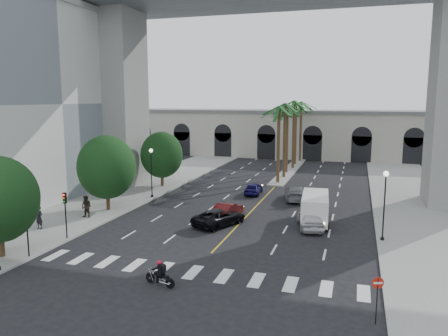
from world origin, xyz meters
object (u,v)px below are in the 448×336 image
(car_d, at_px, (296,193))
(cargo_van, at_px, (315,207))
(traffic_signal_near, at_px, (27,222))
(car_c, at_px, (219,217))
(lamp_post_left_far, at_px, (151,169))
(pedestrian_a, at_px, (39,218))
(traffic_signal_far, at_px, (65,208))
(lamp_post_right, at_px, (385,200))
(car_e, at_px, (254,188))
(do_not_enter_sign, at_px, (377,290))
(pedestrian_b, at_px, (86,207))
(motorcycle_rider, at_px, (161,274))
(car_a, at_px, (310,219))
(car_b, at_px, (227,211))

(car_d, bearing_deg, cargo_van, 99.70)
(traffic_signal_near, height_order, car_c, traffic_signal_near)
(lamp_post_left_far, distance_m, pedestrian_a, 13.73)
(traffic_signal_far, height_order, car_c, traffic_signal_far)
(lamp_post_right, xyz_separation_m, car_c, (-12.90, 0.59, -2.52))
(car_c, distance_m, car_e, 12.57)
(traffic_signal_near, bearing_deg, do_not_enter_sign, -6.05)
(lamp_post_right, distance_m, cargo_van, 6.65)
(car_c, distance_m, pedestrian_b, 11.87)
(traffic_signal_near, xyz_separation_m, motorcycle_rider, (10.25, -1.35, -1.84))
(motorcycle_rider, height_order, car_e, motorcycle_rider)
(cargo_van, bearing_deg, car_d, 104.19)
(lamp_post_left_far, xyz_separation_m, car_a, (17.30, -6.08, -2.41))
(do_not_enter_sign, bearing_deg, pedestrian_b, 134.00)
(car_e, bearing_deg, pedestrian_a, 51.33)
(lamp_post_left_far, xyz_separation_m, traffic_signal_far, (0.10, -14.50, -0.71))
(lamp_post_left_far, distance_m, car_b, 11.43)
(lamp_post_right, height_order, car_e, lamp_post_right)
(traffic_signal_near, relative_size, car_b, 0.85)
(do_not_enter_sign, bearing_deg, car_d, 86.44)
(lamp_post_left_far, bearing_deg, car_d, 14.50)
(pedestrian_a, distance_m, pedestrian_b, 4.34)
(traffic_signal_far, xyz_separation_m, cargo_van, (17.41, 10.07, -1.13))
(traffic_signal_near, xyz_separation_m, cargo_van, (17.41, 14.07, -1.13))
(car_c, bearing_deg, traffic_signal_near, 73.12)
(car_c, height_order, car_d, car_d)
(car_b, bearing_deg, do_not_enter_sign, 135.32)
(pedestrian_a, bearing_deg, car_a, 24.89)
(traffic_signal_far, bearing_deg, car_a, 26.09)
(do_not_enter_sign, bearing_deg, traffic_signal_far, 144.11)
(pedestrian_b, bearing_deg, traffic_signal_near, -76.24)
(traffic_signal_far, distance_m, motorcycle_rider, 11.71)
(traffic_signal_near, distance_m, motorcycle_rider, 10.50)
(lamp_post_right, distance_m, traffic_signal_far, 23.62)
(lamp_post_right, distance_m, pedestrian_a, 26.89)
(car_a, xyz_separation_m, cargo_van, (0.20, 1.65, 0.57))
(lamp_post_right, relative_size, car_d, 1.01)
(car_d, bearing_deg, lamp_post_left_far, 5.73)
(traffic_signal_far, relative_size, motorcycle_rider, 1.81)
(lamp_post_left_far, height_order, car_b, lamp_post_left_far)
(cargo_van, bearing_deg, lamp_post_right, -38.29)
(traffic_signal_near, bearing_deg, car_e, 67.50)
(traffic_signal_near, bearing_deg, lamp_post_left_far, 90.31)
(traffic_signal_near, xyz_separation_m, car_d, (14.65, 22.32, -1.74))
(pedestrian_a, bearing_deg, lamp_post_right, 17.22)
(lamp_post_right, relative_size, car_b, 1.25)
(cargo_van, relative_size, do_not_enter_sign, 2.53)
(lamp_post_right, bearing_deg, car_b, 167.49)
(traffic_signal_near, height_order, car_d, traffic_signal_near)
(lamp_post_left_far, relative_size, pedestrian_b, 2.70)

